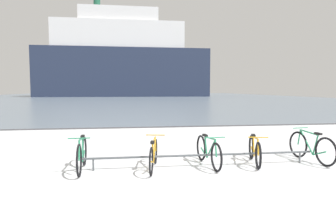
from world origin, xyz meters
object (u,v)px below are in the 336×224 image
bicycle_3 (255,150)px  ferry_ship (122,60)px  bicycle_0 (82,154)px  bicycle_1 (154,155)px  bicycle_2 (208,151)px  bicycle_4 (311,147)px

bicycle_3 → ferry_ship: bearing=93.2°
bicycle_0 → bicycle_1: bicycle_0 is taller
bicycle_0 → bicycle_3: bearing=0.6°
bicycle_0 → bicycle_2: size_ratio=0.96×
bicycle_3 → bicycle_0: bearing=-179.4°
bicycle_3 → bicycle_4: bicycle_4 is taller
bicycle_3 → bicycle_4: bearing=0.1°
ferry_ship → bicycle_3: bearing=-86.8°
bicycle_0 → ferry_ship: 67.81m
bicycle_4 → bicycle_2: bearing=-179.6°
bicycle_4 → ferry_ship: (-5.30, 67.23, 8.42)m
ferry_ship → bicycle_0: bearing=-90.3°
bicycle_2 → bicycle_4: bicycle_4 is taller
bicycle_0 → bicycle_2: 2.95m
bicycle_1 → ferry_ship: (-1.26, 67.38, 8.46)m
bicycle_2 → bicycle_3: (1.19, 0.02, -0.01)m
bicycle_2 → ferry_ship: size_ratio=0.04×
bicycle_4 → ferry_ship: 67.97m
bicycle_2 → bicycle_1: bearing=-174.4°
bicycle_2 → bicycle_0: bearing=-179.4°
bicycle_1 → bicycle_0: bearing=176.4°
bicycle_1 → bicycle_2: size_ratio=0.96×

